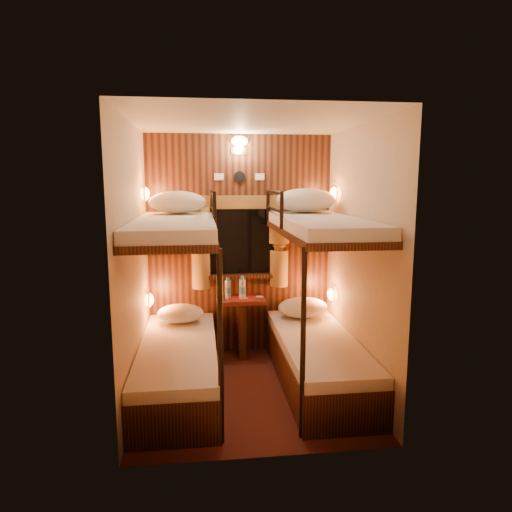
{
  "coord_description": "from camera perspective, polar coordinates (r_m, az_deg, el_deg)",
  "views": [
    {
      "loc": [
        -0.42,
        -3.93,
        1.91
      ],
      "look_at": [
        0.07,
        0.15,
        1.23
      ],
      "focal_mm": 32.0,
      "sensor_mm": 36.0,
      "label": 1
    }
  ],
  "objects": [
    {
      "name": "back_fixtures",
      "position": [
        4.96,
        -2.08,
        13.29
      ],
      "size": [
        0.54,
        0.09,
        0.48
      ],
      "color": "black",
      "rests_on": "back_panel"
    },
    {
      "name": "back_panel",
      "position": [
        5.04,
        -2.05,
        1.3
      ],
      "size": [
        2.0,
        0.03,
        2.4
      ],
      "primitive_type": "cube",
      "color": "black",
      "rests_on": "floor"
    },
    {
      "name": "bottle_right",
      "position": [
        4.91,
        -1.71,
        -4.15
      ],
      "size": [
        0.07,
        0.07,
        0.25
      ],
      "rotation": [
        0.0,
        0.0,
        0.41
      ],
      "color": "#99BFE5",
      "rests_on": "table"
    },
    {
      "name": "reading_lamps",
      "position": [
        4.7,
        -1.7,
        1.22
      ],
      "size": [
        2.0,
        0.2,
        1.25
      ],
      "color": "orange",
      "rests_on": "wall_left"
    },
    {
      "name": "wall_right",
      "position": [
        4.24,
        12.77,
        -0.45
      ],
      "size": [
        0.0,
        2.4,
        2.4
      ],
      "primitive_type": "plane",
      "rotation": [
        1.57,
        0.0,
        -1.57
      ],
      "color": "#C6B293",
      "rests_on": "floor"
    },
    {
      "name": "sachet_a",
      "position": [
        5.02,
        0.43,
        -5.08
      ],
      "size": [
        0.08,
        0.06,
        0.01
      ],
      "primitive_type": "cube",
      "rotation": [
        0.0,
        0.0,
        0.1
      ],
      "color": "silver",
      "rests_on": "table"
    },
    {
      "name": "bunk_right",
      "position": [
        4.36,
        7.74,
        -8.74
      ],
      "size": [
        0.72,
        1.9,
        1.82
      ],
      "color": "black",
      "rests_on": "floor"
    },
    {
      "name": "window",
      "position": [
        5.01,
        -2.01,
        1.04
      ],
      "size": [
        1.0,
        0.12,
        0.79
      ],
      "color": "black",
      "rests_on": "back_panel"
    },
    {
      "name": "bunk_left",
      "position": [
        4.23,
        -9.75,
        -9.36
      ],
      "size": [
        0.72,
        1.9,
        1.82
      ],
      "color": "black",
      "rests_on": "floor"
    },
    {
      "name": "bottle_left",
      "position": [
        4.97,
        -3.54,
        -4.14
      ],
      "size": [
        0.06,
        0.06,
        0.22
      ],
      "rotation": [
        0.0,
        0.0,
        -0.04
      ],
      "color": "#99BFE5",
      "rests_on": "table"
    },
    {
      "name": "table",
      "position": [
        5.03,
        -1.81,
        -7.89
      ],
      "size": [
        0.5,
        0.34,
        0.66
      ],
      "color": "#582614",
      "rests_on": "floor"
    },
    {
      "name": "wall_back",
      "position": [
        5.05,
        -2.06,
        1.33
      ],
      "size": [
        2.4,
        0.0,
        2.4
      ],
      "primitive_type": "plane",
      "rotation": [
        1.57,
        0.0,
        0.0
      ],
      "color": "#C6B293",
      "rests_on": "floor"
    },
    {
      "name": "sachet_b",
      "position": [
        4.94,
        -1.57,
        -5.34
      ],
      "size": [
        0.09,
        0.08,
        0.01
      ],
      "primitive_type": "cube",
      "rotation": [
        0.0,
        0.0,
        0.32
      ],
      "color": "silver",
      "rests_on": "table"
    },
    {
      "name": "pillow_upper_right",
      "position": [
        4.74,
        6.2,
        6.95
      ],
      "size": [
        0.62,
        0.44,
        0.24
      ],
      "primitive_type": "ellipsoid",
      "color": "silver",
      "rests_on": "bunk_right"
    },
    {
      "name": "floor",
      "position": [
        4.39,
        -0.75,
        -16.36
      ],
      "size": [
        2.1,
        2.1,
        0.0
      ],
      "primitive_type": "plane",
      "color": "#37130F",
      "rests_on": "ground"
    },
    {
      "name": "pillow_lower_left",
      "position": [
        4.82,
        -9.42,
        -7.09
      ],
      "size": [
        0.48,
        0.34,
        0.19
      ],
      "primitive_type": "ellipsoid",
      "color": "silver",
      "rests_on": "bunk_left"
    },
    {
      "name": "wall_front",
      "position": [
        3.0,
        1.36,
        -4.27
      ],
      "size": [
        2.4,
        0.0,
        2.4
      ],
      "primitive_type": "plane",
      "rotation": [
        -1.57,
        0.0,
        0.0
      ],
      "color": "#C6B293",
      "rests_on": "floor"
    },
    {
      "name": "ceiling",
      "position": [
        3.99,
        -0.83,
        16.48
      ],
      "size": [
        2.1,
        2.1,
        0.0
      ],
      "primitive_type": "plane",
      "rotation": [
        3.14,
        0.0,
        0.0
      ],
      "color": "silver",
      "rests_on": "wall_back"
    },
    {
      "name": "wall_left",
      "position": [
        4.04,
        -15.05,
        -1.03
      ],
      "size": [
        0.0,
        2.4,
        2.4
      ],
      "primitive_type": "plane",
      "rotation": [
        1.57,
        0.0,
        1.57
      ],
      "color": "#C6B293",
      "rests_on": "floor"
    },
    {
      "name": "curtains",
      "position": [
        4.96,
        -1.99,
        1.93
      ],
      "size": [
        1.1,
        0.22,
        1.0
      ],
      "color": "olive",
      "rests_on": "back_panel"
    },
    {
      "name": "pillow_upper_left",
      "position": [
        4.62,
        -9.81,
        6.65
      ],
      "size": [
        0.56,
        0.4,
        0.22
      ],
      "primitive_type": "ellipsoid",
      "color": "silver",
      "rests_on": "bunk_left"
    },
    {
      "name": "pillow_lower_right",
      "position": [
        4.96,
        5.87,
        -6.41
      ],
      "size": [
        0.54,
        0.38,
        0.21
      ],
      "primitive_type": "ellipsoid",
      "color": "silver",
      "rests_on": "bunk_right"
    }
  ]
}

